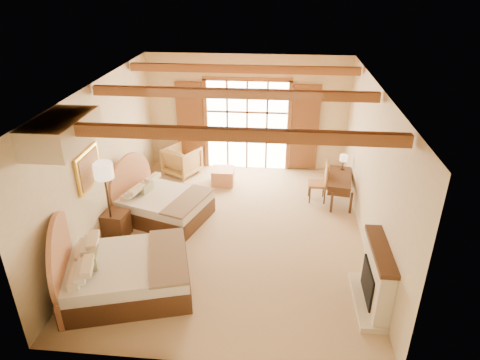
# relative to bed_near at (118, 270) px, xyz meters

# --- Properties ---
(floor) EXTENTS (7.00, 7.00, 0.00)m
(floor) POSITION_rel_bed_near_xyz_m (1.82, 2.06, -0.43)
(floor) COLOR tan
(floor) RESTS_ON ground
(wall_back) EXTENTS (5.50, 0.00, 5.50)m
(wall_back) POSITION_rel_bed_near_xyz_m (1.82, 5.56, 1.17)
(wall_back) COLOR beige
(wall_back) RESTS_ON ground
(wall_left) EXTENTS (0.00, 7.00, 7.00)m
(wall_left) POSITION_rel_bed_near_xyz_m (-0.93, 2.06, 1.17)
(wall_left) COLOR beige
(wall_left) RESTS_ON ground
(wall_right) EXTENTS (0.00, 7.00, 7.00)m
(wall_right) POSITION_rel_bed_near_xyz_m (4.57, 2.06, 1.17)
(wall_right) COLOR beige
(wall_right) RESTS_ON ground
(ceiling) EXTENTS (7.00, 7.00, 0.00)m
(ceiling) POSITION_rel_bed_near_xyz_m (1.82, 2.06, 2.77)
(ceiling) COLOR #AD6530
(ceiling) RESTS_ON ground
(ceiling_beams) EXTENTS (5.39, 4.60, 0.18)m
(ceiling_beams) POSITION_rel_bed_near_xyz_m (1.82, 2.06, 2.65)
(ceiling_beams) COLOR #96572D
(ceiling_beams) RESTS_ON ceiling
(french_doors) EXTENTS (3.95, 0.08, 2.60)m
(french_doors) POSITION_rel_bed_near_xyz_m (1.82, 5.50, 0.82)
(french_doors) COLOR white
(french_doors) RESTS_ON ground
(fireplace) EXTENTS (0.46, 1.40, 1.16)m
(fireplace) POSITION_rel_bed_near_xyz_m (4.42, 0.06, 0.08)
(fireplace) COLOR beige
(fireplace) RESTS_ON ground
(painting) EXTENTS (0.06, 0.95, 0.75)m
(painting) POSITION_rel_bed_near_xyz_m (-0.88, 1.31, 1.32)
(painting) COLOR gold
(painting) RESTS_ON wall_left
(canopy_valance) EXTENTS (0.70, 1.40, 0.45)m
(canopy_valance) POSITION_rel_bed_near_xyz_m (-0.58, 0.06, 2.52)
(canopy_valance) COLOR #F9EFC0
(canopy_valance) RESTS_ON ceiling
(bed_near) EXTENTS (2.56, 2.14, 1.41)m
(bed_near) POSITION_rel_bed_near_xyz_m (0.00, 0.00, 0.00)
(bed_near) COLOR #4B2E1A
(bed_near) RESTS_ON floor
(bed_far) EXTENTS (2.31, 1.95, 1.24)m
(bed_far) POSITION_rel_bed_near_xyz_m (0.03, 2.52, -0.05)
(bed_far) COLOR #4B2E1A
(bed_far) RESTS_ON floor
(nightstand) EXTENTS (0.53, 0.53, 0.58)m
(nightstand) POSITION_rel_bed_near_xyz_m (-0.66, 1.66, -0.14)
(nightstand) COLOR #4B2E1A
(nightstand) RESTS_ON floor
(floor_lamp) EXTENTS (0.38, 0.38, 1.79)m
(floor_lamp) POSITION_rel_bed_near_xyz_m (-0.68, 1.49, 1.10)
(floor_lamp) COLOR #39271A
(floor_lamp) RESTS_ON floor
(armchair) EXTENTS (1.15, 1.15, 0.78)m
(armchair) POSITION_rel_bed_near_xyz_m (0.07, 4.90, -0.04)
(armchair) COLOR tan
(armchair) RESTS_ON floor
(ottoman) EXTENTS (0.59, 0.59, 0.42)m
(ottoman) POSITION_rel_bed_near_xyz_m (1.28, 4.39, -0.22)
(ottoman) COLOR tan
(ottoman) RESTS_ON floor
(desk) EXTENTS (0.71, 1.31, 0.67)m
(desk) POSITION_rel_bed_near_xyz_m (4.23, 3.70, -0.07)
(desk) COLOR #4B2E1A
(desk) RESTS_ON floor
(desk_chair) EXTENTS (0.46, 0.46, 1.01)m
(desk_chair) POSITION_rel_bed_near_xyz_m (3.73, 3.70, -0.11)
(desk_chair) COLOR #965B37
(desk_chair) RESTS_ON floor
(desk_lamp) EXTENTS (0.19, 0.19, 0.39)m
(desk_lamp) POSITION_rel_bed_near_xyz_m (4.34, 4.12, 0.54)
(desk_lamp) COLOR #39271A
(desk_lamp) RESTS_ON desk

